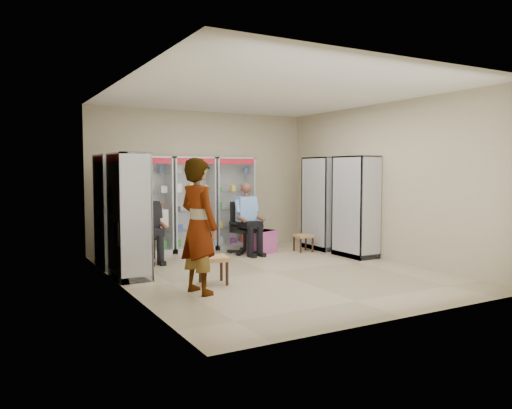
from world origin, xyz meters
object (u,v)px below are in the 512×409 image
wooden_chair (147,237)px  pink_trunk (261,241)px  seated_shopkeeper (246,221)px  cabinet_back_right (232,203)px  woven_stool_b (213,270)px  cabinet_back_mid (192,204)px  cabinet_right_near (356,207)px  cabinet_left_near (129,216)px  cabinet_left_far (113,211)px  standing_man (199,226)px  office_chair (245,228)px  cabinet_right_far (322,203)px  cabinet_back_left (149,206)px  woven_stool_a (303,243)px

wooden_chair → pink_trunk: wooden_chair is taller
wooden_chair → seated_shopkeeper: 2.03m
cabinet_back_right → woven_stool_b: 3.64m
cabinet_back_mid → cabinet_right_near: same height
cabinet_back_right → cabinet_left_near: same height
pink_trunk → cabinet_left_far: bearing=-179.7°
cabinet_back_right → seated_shopkeeper: 0.96m
standing_man → pink_trunk: bearing=-59.0°
wooden_chair → seated_shopkeeper: (2.01, -0.17, 0.21)m
cabinet_back_right → cabinet_left_near: size_ratio=1.00×
office_chair → woven_stool_b: bearing=-129.7°
pink_trunk → seated_shopkeeper: bearing=177.3°
cabinet_left_far → office_chair: size_ratio=1.86×
cabinet_right_far → cabinet_left_far: 4.46m
cabinet_left_far → woven_stool_b: bearing=25.2°
cabinet_right_far → pink_trunk: size_ratio=4.09×
cabinet_right_far → cabinet_right_near: same height
cabinet_back_mid → cabinet_right_near: bearing=-40.8°
cabinet_right_far → wooden_chair: 3.84m
cabinet_back_left → cabinet_left_far: size_ratio=1.00×
cabinet_right_near → seated_shopkeeper: cabinet_right_near is taller
woven_stool_b → cabinet_back_right: bearing=59.0°
pink_trunk → office_chair: bearing=169.4°
cabinet_right_far → pink_trunk: cabinet_right_far is taller
cabinet_right_near → seated_shopkeeper: bearing=53.0°
cabinet_back_right → office_chair: bearing=-99.1°
cabinet_left_far → standing_man: size_ratio=1.06×
office_chair → cabinet_back_right: bearing=78.9°
cabinet_back_right → cabinet_left_far: same height
wooden_chair → office_chair: bearing=-3.4°
wooden_chair → pink_trunk: (2.37, -0.19, -0.23)m
cabinet_back_mid → cabinet_right_far: bearing=-23.7°
cabinet_back_right → pink_trunk: cabinet_back_right is taller
standing_man → cabinet_left_near: bearing=7.0°
pink_trunk → woven_stool_a: 0.90m
woven_stool_b → cabinet_right_near: bearing=13.3°
cabinet_right_near → seated_shopkeeper: (-1.77, 1.33, -0.32)m
pink_trunk → woven_stool_b: size_ratio=1.16×
cabinet_right_near → woven_stool_a: cabinet_right_near is taller
seated_shopkeeper → pink_trunk: bearing=-4.7°
cabinet_right_far → pink_trunk: (-1.41, 0.21, -0.76)m
cabinet_left_near → seated_shopkeeper: cabinet_left_near is taller
wooden_chair → standing_man: 2.79m
cabinet_left_near → seated_shopkeeper: bearing=112.8°
cabinet_back_mid → cabinet_left_near: bearing=-132.8°
cabinet_back_mid → office_chair: (0.81, -0.85, -0.46)m
cabinet_right_far → office_chair: bearing=81.0°
cabinet_back_mid → cabinet_right_far: (2.58, -1.13, 0.00)m
seated_shopkeeper → woven_stool_a: seated_shopkeeper is taller
cabinet_left_far → office_chair: 2.73m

